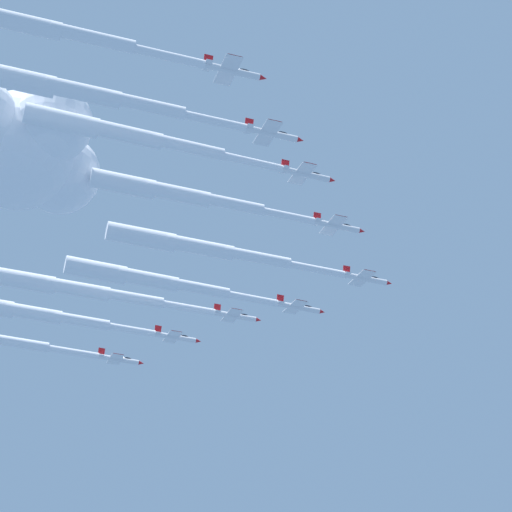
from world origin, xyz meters
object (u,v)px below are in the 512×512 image
at_px(jet_starboard_mid, 126,134).
at_px(jet_trail_starboard, 19,23).
at_px(jet_lead, 200,248).
at_px(jet_starboard_outer, 84,93).
at_px(jet_port_inner, 149,280).
at_px(jet_port_mid, 79,289).
at_px(jet_starboard_inner, 179,194).
at_px(jet_port_outer, 35,314).

height_order(jet_starboard_mid, jet_trail_starboard, jet_starboard_mid).
distance_m(jet_lead, jet_starboard_outer, 43.10).
xyz_separation_m(jet_port_inner, jet_port_mid, (-1.72, 16.55, 3.44)).
height_order(jet_lead, jet_starboard_inner, jet_starboard_inner).
bearing_deg(jet_port_mid, jet_trail_starboard, -146.88).
bearing_deg(jet_port_mid, jet_port_outer, 83.50).
xyz_separation_m(jet_port_inner, jet_starboard_outer, (-43.74, -20.41, -0.24)).
distance_m(jet_port_inner, jet_starboard_outer, 48.27).
bearing_deg(jet_trail_starboard, jet_lead, 8.23).
bearing_deg(jet_starboard_outer, jet_starboard_mid, 10.51).
bearing_deg(jet_lead, jet_starboard_inner, -161.61).
distance_m(jet_lead, jet_starboard_mid, 29.59).
relative_size(jet_lead, jet_port_inner, 1.07).
bearing_deg(jet_trail_starboard, jet_port_mid, 33.12).
bearing_deg(jet_starboard_mid, jet_lead, 10.00).
height_order(jet_starboard_mid, jet_starboard_outer, jet_starboard_mid).
bearing_deg(jet_port_inner, jet_starboard_outer, -154.98).
bearing_deg(jet_starboard_outer, jet_port_outer, 48.85).
bearing_deg(jet_trail_starboard, jet_starboard_outer, 3.00).
height_order(jet_port_mid, jet_starboard_outer, jet_port_mid).
bearing_deg(jet_trail_starboard, jet_port_outer, 40.42).
distance_m(jet_lead, jet_port_mid, 29.44).
bearing_deg(jet_port_inner, jet_starboard_inner, -129.06).
relative_size(jet_lead, jet_starboard_mid, 1.01).
xyz_separation_m(jet_port_inner, jet_starboard_mid, (-30.40, -17.94, 3.45)).
relative_size(jet_starboard_inner, jet_starboard_outer, 0.97).
height_order(jet_starboard_inner, jet_starboard_mid, jet_starboard_mid).
bearing_deg(jet_starboard_inner, jet_port_outer, 73.76).
distance_m(jet_starboard_mid, jet_starboard_outer, 14.06).
bearing_deg(jet_trail_starboard, jet_port_inner, 19.60).
height_order(jet_starboard_inner, jet_port_mid, jet_port_mid).
relative_size(jet_port_inner, jet_trail_starboard, 0.95).
relative_size(jet_starboard_inner, jet_starboard_mid, 0.93).
distance_m(jet_lead, jet_port_inner, 12.95).
bearing_deg(jet_starboard_inner, jet_lead, 18.39).
xyz_separation_m(jet_port_outer, jet_trail_starboard, (-59.39, -50.58, -3.74)).
height_order(jet_port_outer, jet_trail_starboard, jet_port_outer).
distance_m(jet_lead, jet_port_outer, 42.22).
bearing_deg(jet_starboard_mid, jet_trail_starboard, -173.55).
relative_size(jet_starboard_inner, jet_port_outer, 1.01).
xyz_separation_m(jet_port_mid, jet_starboard_outer, (-42.02, -36.96, -3.68)).
bearing_deg(jet_lead, jet_trail_starboard, -171.77).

